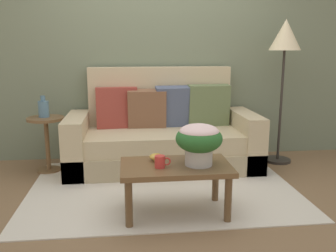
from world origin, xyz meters
The scene contains 11 objects.
ground_plane centered at (0.00, 0.00, 0.00)m, with size 14.00×14.00×0.00m, color brown.
wall_back centered at (0.00, 1.30, 1.46)m, with size 6.40×0.12×2.91m, color slate.
area_rug centered at (0.00, 0.15, 0.01)m, with size 2.48×1.75×0.01m, color beige.
couch centered at (0.07, 0.84, 0.34)m, with size 2.07×0.87×1.09m.
coffee_table centered at (0.05, -0.40, 0.35)m, with size 0.87×0.52×0.41m.
side_table centered at (-1.17, 0.78, 0.41)m, with size 0.39×0.39×0.60m.
floor_lamp centered at (1.43, 0.84, 1.34)m, with size 0.35×0.35×1.62m.
potted_plant centered at (0.23, -0.42, 0.62)m, with size 0.36×0.36×0.33m.
coffee_mug centered at (-0.07, -0.46, 0.46)m, with size 0.13×0.08×0.09m.
snack_bowl centered at (-0.09, -0.29, 0.45)m, with size 0.11×0.11×0.06m.
table_vase centered at (-1.19, 0.79, 0.69)m, with size 0.11×0.11×0.23m.
Camera 1 is at (-0.32, -3.14, 1.32)m, focal length 39.30 mm.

